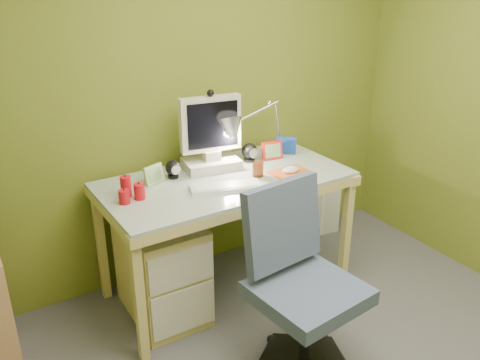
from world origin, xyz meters
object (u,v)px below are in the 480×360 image
desk (226,236)px  desk_lamp (272,115)px  radiator (313,210)px  task_chair (308,289)px  monitor (210,125)px

desk → desk_lamp: bearing=20.5°
desk_lamp → radiator: desk_lamp is taller
task_chair → monitor: bearing=82.4°
monitor → desk_lamp: monitor is taller
desk → monitor: bearing=88.7°
desk_lamp → radiator: size_ratio=1.41×
task_chair → radiator: (0.98, 1.17, -0.31)m
monitor → radiator: (0.97, 0.14, -0.88)m
monitor → desk_lamp: size_ratio=1.01×
monitor → radiator: bearing=16.2°
desk_lamp → task_chair: 1.26m
desk → radiator: size_ratio=3.75×
monitor → task_chair: size_ratio=0.55×
desk → monitor: 0.70m
desk_lamp → radiator: 1.03m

